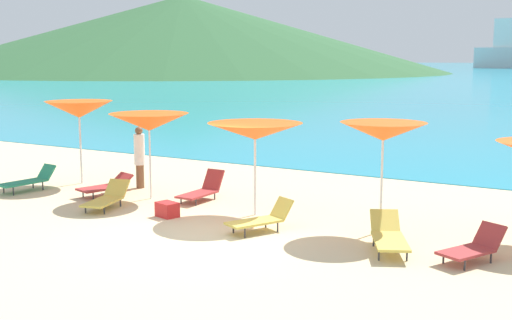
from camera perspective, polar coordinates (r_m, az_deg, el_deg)
The scene contains 15 objects.
ground_plane at distance 22.25m, azimuth 10.22°, elevation -0.92°, with size 50.00×100.00×0.30m, color beige.
headland_hill at distance 166.02m, azimuth -6.41°, elevation 10.96°, with size 130.65×130.65×18.86m, color #2D5B33.
umbrella_0 at distance 19.30m, azimuth -15.30°, elevation 4.30°, with size 2.03×2.03×2.40m.
umbrella_1 at distance 16.80m, azimuth -9.39°, elevation 3.30°, with size 2.08×2.08×2.22m.
umbrella_2 at distance 14.82m, azimuth -0.09°, elevation 2.53°, with size 2.41×2.41×2.16m.
umbrella_3 at distance 13.57m, azimuth 11.12°, elevation 2.45°, with size 1.94×1.94×2.32m.
lounge_chair_1 at distance 13.69m, azimuth 0.51°, elevation -5.15°, with size 1.10×1.53×0.65m.
lounge_chair_2 at distance 12.63m, azimuth 11.58°, elevation -6.51°, with size 1.27×1.79×0.61m.
lounge_chair_3 at distance 16.70m, azimuth -4.74°, elevation -2.62°, with size 0.56×1.49×0.72m.
lounge_chair_4 at distance 17.61m, azimuth -13.09°, elevation -2.22°, with size 0.99×1.54×0.54m.
lounge_chair_5 at distance 16.21m, azimuth -12.99°, elevation -3.26°, with size 0.97×1.68×0.59m.
lounge_chair_6 at distance 18.89m, azimuth -19.38°, elevation -1.68°, with size 0.71×1.65×0.65m.
lounge_chair_7 at distance 12.33m, azimuth 18.56°, elevation -7.26°, with size 1.06×1.42×0.63m.
beachgoer_0 at distance 18.39m, azimuth -10.21°, elevation 0.40°, with size 0.30×0.30×1.73m.
cooler_box at distance 15.09m, azimuth -7.81°, elevation -4.34°, with size 0.50×0.36×0.34m, color red.
Camera 1 is at (7.48, -10.61, 3.63)m, focal length 45.48 mm.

